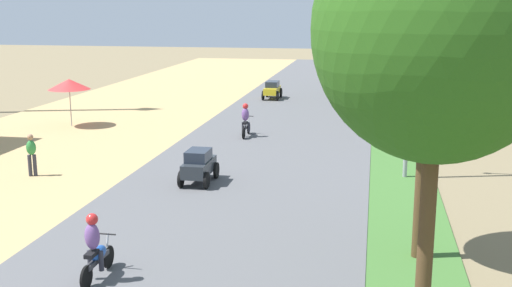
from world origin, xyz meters
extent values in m
cylinder|color=#99999E|center=(-11.32, 26.27, 1.11)|extent=(0.05, 0.05, 2.10)
cone|color=red|center=(-11.32, 26.27, 2.31)|extent=(2.20, 2.20, 0.55)
cylinder|color=#33333D|center=(-8.01, 16.64, 0.47)|extent=(0.14, 0.14, 0.82)
cylinder|color=#33333D|center=(-8.17, 16.57, 0.47)|extent=(0.14, 0.14, 0.82)
ellipsoid|color=#338C3F|center=(-8.09, 16.61, 1.16)|extent=(0.43, 0.37, 0.56)
sphere|color=#9E7556|center=(-8.09, 16.61, 1.57)|extent=(0.22, 0.22, 0.22)
cylinder|color=#4C351E|center=(5.52, 6.14, 2.44)|extent=(0.28, 0.28, 4.76)
ellipsoid|color=#275617|center=(5.52, 6.14, 6.05)|extent=(4.17, 4.17, 4.45)
cylinder|color=#4C351E|center=(5.80, 11.20, 2.23)|extent=(0.32, 0.32, 4.35)
ellipsoid|color=#264F1C|center=(5.80, 11.20, 5.59)|extent=(3.42, 3.42, 4.29)
cylinder|color=#4C351E|center=(5.77, 28.13, 3.34)|extent=(0.31, 0.31, 6.56)
cylinder|color=#4C351E|center=(5.49, 35.37, 3.20)|extent=(0.32, 0.32, 6.27)
cylinder|color=#4C351E|center=(5.78, 40.65, 2.50)|extent=(0.28, 0.28, 4.88)
ellipsoid|color=#1E5A25|center=(5.78, 40.65, 6.57)|extent=(4.75, 4.75, 5.92)
cylinder|color=#4C351E|center=(5.61, 47.15, 3.47)|extent=(0.26, 0.26, 6.82)
cylinder|color=gray|center=(5.80, 19.08, 3.92)|extent=(0.16, 0.16, 7.73)
cylinder|color=gray|center=(5.80, 30.92, 3.83)|extent=(0.16, 0.16, 7.53)
cylinder|color=gray|center=(5.80, 43.42, 4.28)|extent=(0.16, 0.16, 8.44)
cylinder|color=brown|center=(8.01, 31.16, 4.42)|extent=(0.20, 0.20, 8.83)
cube|color=#282D33|center=(-1.61, 16.81, 0.66)|extent=(0.84, 1.95, 0.50)
cube|color=#232B38|center=(-1.61, 16.76, 1.11)|extent=(0.77, 1.10, 0.40)
cylinder|color=black|center=(-2.08, 17.51, 0.38)|extent=(0.10, 0.60, 0.60)
cylinder|color=black|center=(-1.14, 17.51, 0.38)|extent=(0.10, 0.60, 0.60)
cylinder|color=black|center=(-2.08, 16.11, 0.38)|extent=(0.10, 0.60, 0.60)
cylinder|color=black|center=(-1.14, 16.11, 0.38)|extent=(0.10, 0.60, 0.60)
cube|color=gold|center=(-2.34, 38.06, 0.65)|extent=(0.88, 2.25, 0.44)
cube|color=#232B38|center=(-2.34, 38.16, 1.07)|extent=(0.81, 1.30, 0.40)
cylinder|color=black|center=(-2.83, 38.87, 0.40)|extent=(0.11, 0.64, 0.64)
cylinder|color=black|center=(-1.84, 38.87, 0.40)|extent=(0.11, 0.64, 0.64)
cylinder|color=black|center=(-2.83, 37.25, 0.40)|extent=(0.11, 0.64, 0.64)
cylinder|color=black|center=(-1.84, 37.25, 0.40)|extent=(0.11, 0.64, 0.64)
cylinder|color=black|center=(-1.74, 9.01, 0.36)|extent=(0.06, 0.56, 0.56)
cylinder|color=black|center=(-1.74, 7.77, 0.36)|extent=(0.06, 0.56, 0.56)
cube|color=#333338|center=(-1.74, 8.39, 0.54)|extent=(0.12, 1.12, 0.12)
ellipsoid|color=#1E4CA5|center=(-1.74, 8.47, 0.68)|extent=(0.28, 0.64, 0.32)
cube|color=black|center=(-1.74, 8.11, 0.80)|extent=(0.20, 0.44, 0.10)
cylinder|color=#A5A8AD|center=(-1.74, 8.95, 0.63)|extent=(0.05, 0.26, 0.68)
cylinder|color=black|center=(-1.74, 8.89, 1.00)|extent=(0.54, 0.04, 0.04)
ellipsoid|color=#724C8C|center=(-1.74, 8.19, 1.20)|extent=(0.36, 0.28, 0.64)
sphere|color=red|center=(-1.74, 8.23, 1.60)|extent=(0.28, 0.28, 0.28)
cylinder|color=#2D2D38|center=(-1.88, 8.29, 0.56)|extent=(0.12, 0.12, 0.48)
cylinder|color=#2D2D38|center=(-1.60, 8.29, 0.56)|extent=(0.12, 0.12, 0.48)
cylinder|color=black|center=(-1.57, 25.89, 0.36)|extent=(0.06, 0.56, 0.56)
cylinder|color=black|center=(-1.57, 24.65, 0.36)|extent=(0.06, 0.56, 0.56)
cube|color=#333338|center=(-1.57, 25.27, 0.54)|extent=(0.12, 1.12, 0.12)
ellipsoid|color=silver|center=(-1.57, 25.35, 0.68)|extent=(0.28, 0.64, 0.32)
cube|color=black|center=(-1.57, 24.99, 0.80)|extent=(0.20, 0.44, 0.10)
cylinder|color=#A5A8AD|center=(-1.57, 25.83, 0.63)|extent=(0.05, 0.26, 0.68)
cylinder|color=black|center=(-1.57, 25.77, 1.00)|extent=(0.54, 0.04, 0.04)
ellipsoid|color=#724C8C|center=(-1.57, 25.07, 1.20)|extent=(0.36, 0.28, 0.64)
sphere|color=red|center=(-1.57, 25.11, 1.60)|extent=(0.28, 0.28, 0.28)
cylinder|color=#2D2D38|center=(-1.71, 25.17, 0.56)|extent=(0.12, 0.12, 0.48)
cylinder|color=#2D2D38|center=(-1.43, 25.17, 0.56)|extent=(0.12, 0.12, 0.48)
camera|label=1|loc=(4.51, -4.69, 6.44)|focal=44.46mm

